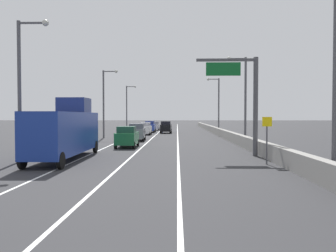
{
  "coord_description": "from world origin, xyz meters",
  "views": [
    {
      "loc": [
        1.41,
        -3.41,
        3.08
      ],
      "look_at": [
        0.14,
        44.34,
        1.63
      ],
      "focal_mm": 36.38,
      "sensor_mm": 36.0,
      "label": 1
    }
  ],
  "objects_px": {
    "lamp_post_right_second": "(243,94)",
    "overhead_sign_gantry": "(246,94)",
    "speed_advisory_sign": "(267,137)",
    "lamp_post_left_mid": "(105,99)",
    "car_white_5": "(146,129)",
    "car_silver_0": "(155,126)",
    "box_truck": "(66,131)",
    "lamp_post_right_third": "(217,102)",
    "car_blue_1": "(150,127)",
    "lamp_post_right_near": "(330,66)",
    "car_green_4": "(127,137)",
    "lamp_post_left_near": "(23,80)",
    "lamp_post_left_far": "(128,104)",
    "car_gray_3": "(137,132)",
    "car_black_2": "(166,127)"
  },
  "relations": [
    {
      "from": "lamp_post_right_second",
      "to": "overhead_sign_gantry",
      "type": "bearing_deg",
      "value": -99.76
    },
    {
      "from": "lamp_post_left_mid",
      "to": "car_green_4",
      "type": "xyz_separation_m",
      "value": [
        5.1,
        -14.23,
        -4.43
      ]
    },
    {
      "from": "car_blue_1",
      "to": "lamp_post_left_far",
      "type": "bearing_deg",
      "value": 122.46
    },
    {
      "from": "box_truck",
      "to": "lamp_post_left_mid",
      "type": "bearing_deg",
      "value": 95.17
    },
    {
      "from": "car_blue_1",
      "to": "car_black_2",
      "type": "xyz_separation_m",
      "value": [
        3.08,
        -3.23,
        0.01
      ]
    },
    {
      "from": "car_green_4",
      "to": "overhead_sign_gantry",
      "type": "bearing_deg",
      "value": -33.96
    },
    {
      "from": "car_blue_1",
      "to": "car_black_2",
      "type": "distance_m",
      "value": 4.46
    },
    {
      "from": "speed_advisory_sign",
      "to": "lamp_post_left_near",
      "type": "xyz_separation_m",
      "value": [
        -15.87,
        0.85,
        3.69
      ]
    },
    {
      "from": "overhead_sign_gantry",
      "to": "lamp_post_right_third",
      "type": "xyz_separation_m",
      "value": [
        1.51,
        31.4,
        0.72
      ]
    },
    {
      "from": "lamp_post_right_near",
      "to": "box_truck",
      "type": "height_order",
      "value": "lamp_post_right_near"
    },
    {
      "from": "lamp_post_right_second",
      "to": "car_white_5",
      "type": "distance_m",
      "value": 22.39
    },
    {
      "from": "car_blue_1",
      "to": "car_white_5",
      "type": "height_order",
      "value": "car_blue_1"
    },
    {
      "from": "lamp_post_left_near",
      "to": "car_blue_1",
      "type": "xyz_separation_m",
      "value": [
        5.18,
        40.79,
        -4.41
      ]
    },
    {
      "from": "speed_advisory_sign",
      "to": "box_truck",
      "type": "relative_size",
      "value": 0.3
    },
    {
      "from": "lamp_post_left_near",
      "to": "lamp_post_left_far",
      "type": "height_order",
      "value": "same"
    },
    {
      "from": "lamp_post_left_near",
      "to": "lamp_post_left_mid",
      "type": "height_order",
      "value": "same"
    },
    {
      "from": "speed_advisory_sign",
      "to": "lamp_post_right_near",
      "type": "bearing_deg",
      "value": -73.05
    },
    {
      "from": "car_silver_0",
      "to": "car_green_4",
      "type": "relative_size",
      "value": 1.03
    },
    {
      "from": "lamp_post_right_second",
      "to": "car_blue_1",
      "type": "xyz_separation_m",
      "value": [
        -12.13,
        26.3,
        -4.41
      ]
    },
    {
      "from": "overhead_sign_gantry",
      "to": "car_silver_0",
      "type": "height_order",
      "value": "overhead_sign_gantry"
    },
    {
      "from": "overhead_sign_gantry",
      "to": "car_green_4",
      "type": "distance_m",
      "value": 12.68
    },
    {
      "from": "overhead_sign_gantry",
      "to": "lamp_post_right_near",
      "type": "relative_size",
      "value": 0.8
    },
    {
      "from": "lamp_post_right_third",
      "to": "lamp_post_left_near",
      "type": "bearing_deg",
      "value": -115.84
    },
    {
      "from": "overhead_sign_gantry",
      "to": "lamp_post_left_far",
      "type": "bearing_deg",
      "value": 108.88
    },
    {
      "from": "lamp_post_right_near",
      "to": "car_green_4",
      "type": "xyz_separation_m",
      "value": [
        -12.07,
        16.36,
        -4.43
      ]
    },
    {
      "from": "lamp_post_right_near",
      "to": "lamp_post_right_second",
      "type": "distance_m",
      "value": 20.49
    },
    {
      "from": "lamp_post_left_mid",
      "to": "car_green_4",
      "type": "relative_size",
      "value": 2.33
    },
    {
      "from": "overhead_sign_gantry",
      "to": "car_silver_0",
      "type": "xyz_separation_m",
      "value": [
        -9.93,
        46.15,
        -3.79
      ]
    },
    {
      "from": "lamp_post_left_near",
      "to": "lamp_post_right_second",
      "type": "bearing_deg",
      "value": 39.94
    },
    {
      "from": "lamp_post_left_mid",
      "to": "car_gray_3",
      "type": "distance_m",
      "value": 8.29
    },
    {
      "from": "box_truck",
      "to": "car_black_2",
      "type": "bearing_deg",
      "value": 80.79
    },
    {
      "from": "lamp_post_right_second",
      "to": "car_silver_0",
      "type": "relative_size",
      "value": 2.26
    },
    {
      "from": "overhead_sign_gantry",
      "to": "car_black_2",
      "type": "distance_m",
      "value": 34.91
    },
    {
      "from": "lamp_post_right_second",
      "to": "lamp_post_right_third",
      "type": "height_order",
      "value": "same"
    },
    {
      "from": "car_silver_0",
      "to": "box_truck",
      "type": "bearing_deg",
      "value": -93.69
    },
    {
      "from": "lamp_post_right_second",
      "to": "car_black_2",
      "type": "height_order",
      "value": "lamp_post_right_second"
    },
    {
      "from": "lamp_post_right_near",
      "to": "car_green_4",
      "type": "relative_size",
      "value": 2.33
    },
    {
      "from": "car_blue_1",
      "to": "lamp_post_left_near",
      "type": "bearing_deg",
      "value": -97.23
    },
    {
      "from": "car_black_2",
      "to": "lamp_post_left_mid",
      "type": "bearing_deg",
      "value": -121.61
    },
    {
      "from": "car_silver_0",
      "to": "car_gray_3",
      "type": "distance_m",
      "value": 30.14
    },
    {
      "from": "speed_advisory_sign",
      "to": "lamp_post_left_mid",
      "type": "height_order",
      "value": "lamp_post_left_mid"
    },
    {
      "from": "lamp_post_left_mid",
      "to": "lamp_post_left_near",
      "type": "bearing_deg",
      "value": -90.64
    },
    {
      "from": "lamp_post_left_mid",
      "to": "car_blue_1",
      "type": "xyz_separation_m",
      "value": [
        4.9,
        16.2,
        -4.41
      ]
    },
    {
      "from": "car_silver_0",
      "to": "box_truck",
      "type": "height_order",
      "value": "box_truck"
    },
    {
      "from": "lamp_post_right_near",
      "to": "car_blue_1",
      "type": "bearing_deg",
      "value": 104.69
    },
    {
      "from": "speed_advisory_sign",
      "to": "lamp_post_right_second",
      "type": "bearing_deg",
      "value": 84.66
    },
    {
      "from": "lamp_post_right_third",
      "to": "box_truck",
      "type": "xyz_separation_m",
      "value": [
        -14.56,
        -33.65,
        -3.42
      ]
    },
    {
      "from": "car_black_2",
      "to": "box_truck",
      "type": "height_order",
      "value": "box_truck"
    },
    {
      "from": "box_truck",
      "to": "lamp_post_right_near",
      "type": "bearing_deg",
      "value": -25.95
    },
    {
      "from": "lamp_post_right_third",
      "to": "lamp_post_left_far",
      "type": "xyz_separation_m",
      "value": [
        -17.1,
        14.2,
        0.0
      ]
    }
  ]
}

